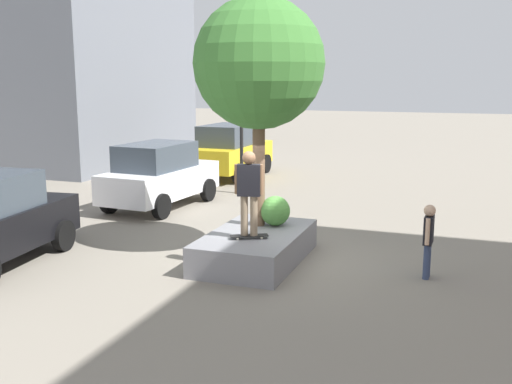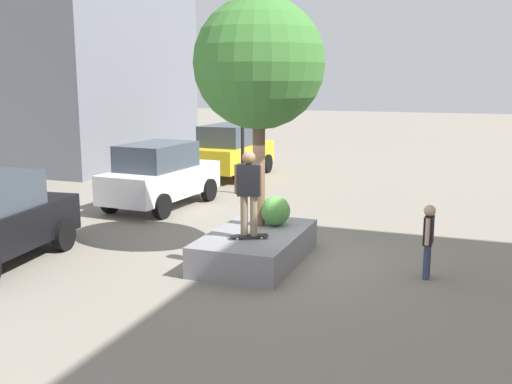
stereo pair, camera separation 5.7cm
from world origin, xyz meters
name	(u,v)px [view 1 (the left image)]	position (x,y,z in m)	size (l,w,h in m)	color
ground_plane	(271,259)	(0.00, 0.00, 0.00)	(120.00, 120.00, 0.00)	gray
planter_ledge	(256,247)	(-0.24, 0.28, 0.33)	(3.28, 1.91, 0.65)	gray
plaza_tree	(259,64)	(0.41, 0.44, 4.27)	(2.89, 2.89, 5.08)	brown
boxwood_shrub	(275,211)	(0.50, 0.08, 0.99)	(0.68, 0.68, 0.68)	#4C8C3D
skateboard	(249,236)	(-0.76, 0.24, 0.71)	(0.57, 0.80, 0.07)	black
skateboarder	(249,187)	(-0.76, 0.24, 1.75)	(0.31, 0.59, 1.78)	#847056
police_car	(159,175)	(3.98, 4.98, 1.02)	(4.45, 2.29, 2.01)	white
taxi_cab	(230,150)	(10.13, 5.15, 1.08)	(4.64, 2.28, 2.13)	gold
traffic_light_corner	(242,109)	(6.93, 3.40, 2.94)	(0.34, 0.29, 4.29)	black
passerby_with_bag	(428,236)	(-0.12, -3.34, 0.87)	(0.51, 0.23, 1.51)	navy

